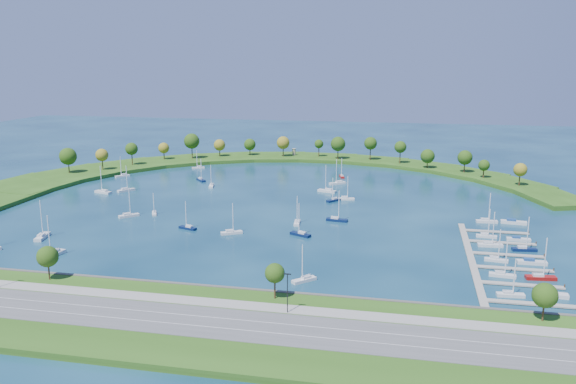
% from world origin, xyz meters
% --- Properties ---
extents(ground, '(700.00, 700.00, 0.00)m').
position_xyz_m(ground, '(0.00, 0.00, 0.00)').
color(ground, '#07263D').
rests_on(ground, ground).
extents(south_shoreline, '(420.00, 43.10, 11.60)m').
position_xyz_m(south_shoreline, '(0.03, -122.88, 1.00)').
color(south_shoreline, '#284C14').
rests_on(south_shoreline, ground).
extents(breakwater, '(286.74, 247.64, 2.00)m').
position_xyz_m(breakwater, '(-46.33, 48.72, 0.99)').
color(breakwater, '#284C14').
rests_on(breakwater, ground).
extents(breakwater_trees, '(240.31, 88.84, 15.55)m').
position_xyz_m(breakwater_trees, '(-19.62, 86.31, 10.66)').
color(breakwater_trees, '#382314').
rests_on(breakwater_trees, breakwater).
extents(harbor_tower, '(2.60, 2.60, 4.41)m').
position_xyz_m(harbor_tower, '(-14.88, 118.46, 4.26)').
color(harbor_tower, gray).
rests_on(harbor_tower, breakwater).
extents(dock_system, '(24.28, 82.00, 1.60)m').
position_xyz_m(dock_system, '(85.30, -61.00, 0.35)').
color(dock_system, gray).
rests_on(dock_system, ground).
extents(moored_boat_0, '(6.72, 7.28, 11.40)m').
position_xyz_m(moored_boat_0, '(-93.48, 39.94, 0.89)').
color(moored_boat_0, silver).
rests_on(moored_boat_0, ground).
extents(moored_boat_1, '(6.95, 8.23, 12.46)m').
position_xyz_m(moored_boat_1, '(-75.10, 7.74, 0.92)').
color(moored_boat_1, silver).
rests_on(moored_boat_1, ground).
extents(moored_boat_2, '(7.84, 5.83, 11.47)m').
position_xyz_m(moored_boat_2, '(-4.59, -49.47, 0.89)').
color(moored_boat_2, silver).
rests_on(moored_boat_2, ground).
extents(moored_boat_3, '(8.52, 7.19, 12.91)m').
position_xyz_m(moored_boat_3, '(22.38, 44.76, 0.93)').
color(moored_boat_3, silver).
rests_on(moored_boat_3, ground).
extents(moored_boat_4, '(8.60, 3.36, 12.31)m').
position_xyz_m(moored_boat_4, '(30.71, -24.51, 0.92)').
color(moored_boat_4, '#09173C').
rests_on(moored_boat_4, ground).
extents(moored_boat_5, '(6.81, 6.86, 11.10)m').
position_xyz_m(moored_boat_5, '(29.63, -89.90, 0.88)').
color(moored_boat_5, silver).
rests_on(moored_boat_5, ground).
extents(moored_boat_6, '(3.88, 7.79, 11.03)m').
position_xyz_m(moored_boat_6, '(-38.24, 25.65, 0.88)').
color(moored_boat_6, silver).
rests_on(moored_boat_6, ground).
extents(moored_boat_7, '(6.01, 6.97, 10.63)m').
position_xyz_m(moored_boat_7, '(25.16, 8.09, 0.87)').
color(moored_boat_7, '#09173C').
rests_on(moored_boat_7, ground).
extents(moored_boat_8, '(7.47, 4.21, 10.58)m').
position_xyz_m(moored_boat_8, '(-22.39, -46.88, 0.87)').
color(moored_boat_8, '#09173C').
rests_on(moored_boat_8, ground).
extents(moored_boat_9, '(8.24, 5.66, 11.89)m').
position_xyz_m(moored_boat_9, '(20.42, -46.50, 0.90)').
color(moored_boat_9, '#09173C').
rests_on(moored_boat_9, ground).
extents(moored_boat_10, '(4.65, 9.67, 13.70)m').
position_xyz_m(moored_boat_10, '(-68.67, -68.25, 0.96)').
color(moored_boat_10, silver).
rests_on(moored_boat_10, ground).
extents(moored_boat_11, '(4.15, 6.34, 9.09)m').
position_xyz_m(moored_boat_11, '(-43.72, -29.44, 0.84)').
color(moored_boat_11, silver).
rests_on(moored_boat_11, ground).
extents(moored_boat_12, '(7.34, 7.33, 11.91)m').
position_xyz_m(moored_boat_12, '(-52.10, -35.24, 0.90)').
color(moored_boat_12, silver).
rests_on(moored_boat_12, ground).
extents(moored_boat_13, '(6.95, 7.53, 11.78)m').
position_xyz_m(moored_boat_13, '(-48.32, 38.33, 0.90)').
color(moored_boat_13, '#09173C').
rests_on(moored_boat_13, ground).
extents(moored_boat_14, '(3.82, 7.22, 10.23)m').
position_xyz_m(moored_boat_14, '(22.31, 63.03, 0.86)').
color(moored_boat_14, maroon).
rests_on(moored_boat_14, ground).
extents(moored_boat_15, '(9.34, 5.11, 13.23)m').
position_xyz_m(moored_boat_15, '(19.76, 25.75, 0.94)').
color(moored_boat_15, silver).
rests_on(moored_boat_15, ground).
extents(moored_boat_16, '(9.35, 5.10, 13.24)m').
position_xyz_m(moored_boat_16, '(-83.66, 1.60, 0.94)').
color(moored_boat_16, silver).
rests_on(moored_boat_16, ground).
extents(moored_boat_17, '(2.90, 7.60, 10.89)m').
position_xyz_m(moored_boat_17, '(16.21, -31.56, 0.88)').
color(moored_boat_17, silver).
rests_on(moored_boat_17, ground).
extents(moored_boat_18, '(4.44, 9.73, 13.82)m').
position_xyz_m(moored_boat_18, '(-53.54, -84.93, 0.96)').
color(moored_boat_18, silver).
rests_on(moored_boat_18, ground).
extents(moored_boat_19, '(7.39, 5.08, 10.67)m').
position_xyz_m(moored_boat_19, '(-62.22, 71.76, 0.87)').
color(moored_boat_19, silver).
rests_on(moored_boat_19, ground).
extents(moored_boat_20, '(7.70, 3.37, 10.95)m').
position_xyz_m(moored_boat_20, '(30.31, 11.87, 0.88)').
color(moored_boat_20, silver).
rests_on(moored_boat_20, ground).
extents(docked_boat_0, '(7.40, 2.59, 10.68)m').
position_xyz_m(docked_boat_0, '(85.54, -89.29, 0.87)').
color(docked_boat_0, silver).
rests_on(docked_boat_0, ground).
extents(docked_boat_1, '(8.97, 3.01, 1.80)m').
position_xyz_m(docked_boat_1, '(95.97, -87.12, 0.66)').
color(docked_boat_1, silver).
rests_on(docked_boat_1, ground).
extents(docked_boat_2, '(7.71, 2.99, 11.04)m').
position_xyz_m(docked_boat_2, '(85.53, -74.34, 0.88)').
color(docked_boat_2, silver).
rests_on(docked_boat_2, ground).
extents(docked_boat_3, '(8.75, 3.36, 12.54)m').
position_xyz_m(docked_boat_3, '(96.01, -74.38, 0.92)').
color(docked_boat_3, maroon).
rests_on(docked_boat_3, ground).
extents(docked_boat_4, '(7.35, 3.02, 10.49)m').
position_xyz_m(docked_boat_4, '(85.54, -60.82, 0.87)').
color(docked_boat_4, silver).
rests_on(docked_boat_4, ground).
extents(docked_boat_5, '(8.82, 2.49, 1.80)m').
position_xyz_m(docked_boat_5, '(95.97, -61.05, 0.66)').
color(docked_boat_5, silver).
rests_on(docked_boat_5, ground).
extents(docked_boat_6, '(8.41, 2.93, 12.13)m').
position_xyz_m(docked_boat_6, '(85.52, -45.59, 0.91)').
color(docked_boat_6, silver).
rests_on(docked_boat_6, ground).
extents(docked_boat_7, '(8.15, 3.15, 11.68)m').
position_xyz_m(docked_boat_7, '(96.02, -48.01, 0.90)').
color(docked_boat_7, '#09173C').
rests_on(docked_boat_7, ground).
extents(docked_boat_8, '(7.30, 2.69, 10.49)m').
position_xyz_m(docked_boat_8, '(85.54, -34.92, 0.87)').
color(docked_boat_8, silver).
rests_on(docked_boat_8, ground).
extents(docked_boat_9, '(8.06, 2.42, 1.63)m').
position_xyz_m(docked_boat_9, '(95.98, -36.69, 0.60)').
color(docked_boat_9, silver).
rests_on(docked_boat_9, ground).
extents(docked_boat_10, '(8.17, 2.70, 11.84)m').
position_xyz_m(docked_boat_10, '(87.92, -14.67, 0.90)').
color(docked_boat_10, silver).
rests_on(docked_boat_10, ground).
extents(docked_boat_11, '(9.77, 3.70, 1.95)m').
position_xyz_m(docked_boat_11, '(97.86, -14.12, 0.71)').
color(docked_boat_11, silver).
rests_on(docked_boat_11, ground).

